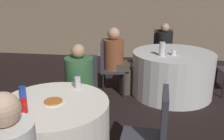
{
  "coord_description": "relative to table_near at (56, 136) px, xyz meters",
  "views": [
    {
      "loc": [
        0.8,
        -1.89,
        1.76
      ],
      "look_at": [
        0.42,
        0.87,
        0.84
      ],
      "focal_mm": 40.0,
      "sensor_mm": 36.0,
      "label": 1
    }
  ],
  "objects": [
    {
      "name": "soda_can_blue",
      "position": [
        -0.32,
        0.04,
        0.43
      ],
      "size": [
        0.07,
        0.07,
        0.12
      ],
      "color": "#1E38A5",
      "rests_on": "table_near"
    },
    {
      "name": "pizza_plate_near",
      "position": [
        0.0,
        -0.0,
        0.38
      ],
      "size": [
        0.22,
        0.22,
        0.02
      ],
      "color": "white",
      "rests_on": "table_near"
    },
    {
      "name": "cup_near",
      "position": [
        -0.13,
        -0.34,
        0.41
      ],
      "size": [
        0.07,
        0.07,
        0.09
      ],
      "color": "red",
      "rests_on": "table_near"
    },
    {
      "name": "bottle_far",
      "position": [
        1.09,
        1.84,
        0.48
      ],
      "size": [
        0.09,
        0.09,
        0.22
      ],
      "color": "silver",
      "rests_on": "table_far"
    },
    {
      "name": "person_floral_shirt",
      "position": [
        0.38,
        1.98,
        0.21
      ],
      "size": [
        0.51,
        0.35,
        1.15
      ],
      "rotation": [
        0.0,
        0.0,
        -1.47
      ],
      "color": "#4C4238",
      "rests_on": "ground_plane"
    },
    {
      "name": "soda_can_silver",
      "position": [
        0.13,
        0.37,
        0.43
      ],
      "size": [
        0.07,
        0.07,
        0.12
      ],
      "color": "silver",
      "rests_on": "table_near"
    },
    {
      "name": "chair_far_west",
      "position": [
        0.21,
        1.97,
        0.18
      ],
      "size": [
        0.44,
        0.44,
        0.93
      ],
      "rotation": [
        0.0,
        0.0,
        -1.47
      ],
      "color": "#383842",
      "rests_on": "ground_plane"
    },
    {
      "name": "cup_far",
      "position": [
        1.28,
        1.91,
        0.41
      ],
      "size": [
        0.07,
        0.07,
        0.09
      ],
      "color": "white",
      "rests_on": "table_far"
    },
    {
      "name": "chair_near_north",
      "position": [
        0.03,
        0.94,
        0.18
      ],
      "size": [
        0.41,
        0.42,
        0.93
      ],
      "rotation": [
        0.0,
        0.0,
        -3.17
      ],
      "color": "#383842",
      "rests_on": "ground_plane"
    },
    {
      "name": "chair_near_east",
      "position": [
        0.94,
        -0.06,
        0.18
      ],
      "size": [
        0.43,
        0.42,
        0.93
      ],
      "rotation": [
        0.0,
        0.0,
        1.51
      ],
      "color": "#383842",
      "rests_on": "ground_plane"
    },
    {
      "name": "person_green_jacket",
      "position": [
        0.02,
        0.78,
        0.2
      ],
      "size": [
        0.36,
        0.52,
        1.11
      ],
      "rotation": [
        0.0,
        0.0,
        -3.17
      ],
      "color": "#282828",
      "rests_on": "ground_plane"
    },
    {
      "name": "wall_back",
      "position": [
        0.04,
        4.38,
        1.03
      ],
      "size": [
        16.0,
        0.06,
        2.8
      ],
      "color": "gray",
      "rests_on": "ground_plane"
    },
    {
      "name": "chair_far_north",
      "position": [
        1.2,
        3.17,
        0.18
      ],
      "size": [
        0.44,
        0.44,
        0.93
      ],
      "rotation": [
        0.0,
        0.0,
        -3.05
      ],
      "color": "#383842",
      "rests_on": "ground_plane"
    },
    {
      "name": "table_far",
      "position": [
        1.3,
        2.08,
        0.0
      ],
      "size": [
        1.36,
        1.36,
        0.74
      ],
      "color": "white",
      "rests_on": "ground_plane"
    },
    {
      "name": "soda_can_red",
      "position": [
        -0.18,
        -0.22,
        0.43
      ],
      "size": [
        0.07,
        0.07,
        0.12
      ],
      "color": "red",
      "rests_on": "table_near"
    },
    {
      "name": "person_black_shirt",
      "position": [
        1.21,
        3.0,
        0.18
      ],
      "size": [
        0.35,
        0.5,
        1.08
      ],
      "rotation": [
        0.0,
        0.0,
        -3.05
      ],
      "color": "#4C4238",
      "rests_on": "ground_plane"
    },
    {
      "name": "table_near",
      "position": [
        0.0,
        0.0,
        0.0
      ],
      "size": [
        1.05,
        1.05,
        0.74
      ],
      "color": "white",
      "rests_on": "ground_plane"
    }
  ]
}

